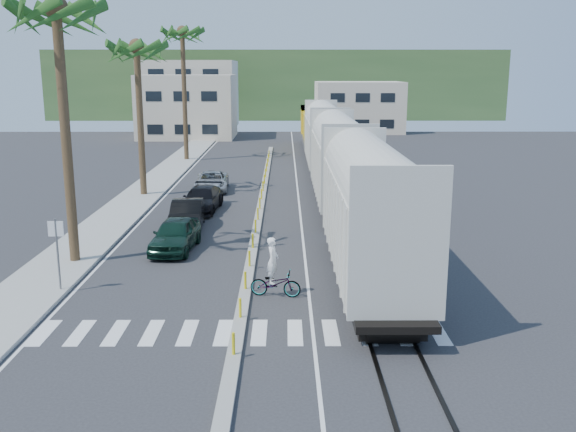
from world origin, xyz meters
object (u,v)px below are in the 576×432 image
Objects in this scene: car_lead at (175,235)px; cyclist at (275,278)px; car_second at (187,215)px; street_sign at (57,244)px.

car_lead is 2.03× the size of cyclist.
cyclist reaches higher than car_second.
street_sign is 1.27× the size of cyclist.
car_second is (3.46, 10.45, -1.18)m from street_sign.
street_sign is at bearing -110.86° from car_second.
street_sign reaches higher than cyclist.
car_second is 12.00m from cyclist.
cyclist is (4.93, -6.55, -0.04)m from car_lead.
street_sign is at bearing -115.70° from car_lead.
car_lead is at bearing 46.81° from cyclist.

